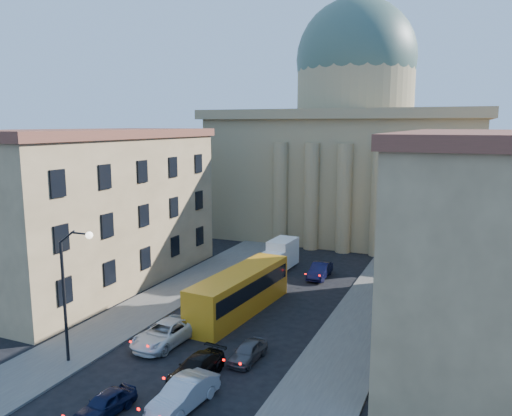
{
  "coord_description": "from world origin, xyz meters",
  "views": [
    {
      "loc": [
        15.51,
        -14.79,
        15.15
      ],
      "look_at": [
        0.66,
        19.62,
        8.85
      ],
      "focal_mm": 35.0,
      "sensor_mm": 36.0,
      "label": 1
    }
  ],
  "objects": [
    {
      "name": "sidewalk_left",
      "position": [
        -8.5,
        18.0,
        0.07
      ],
      "size": [
        5.0,
        60.0,
        0.15
      ],
      "primitive_type": "cube",
      "color": "#4F4E49",
      "rests_on": "ground"
    },
    {
      "name": "sidewalk_right",
      "position": [
        8.5,
        18.0,
        0.07
      ],
      "size": [
        5.0,
        60.0,
        0.15
      ],
      "primitive_type": "cube",
      "color": "#4F4E49",
      "rests_on": "ground"
    },
    {
      "name": "church",
      "position": [
        0.0,
        55.47,
        11.88
      ],
      "size": [
        68.02,
        28.76,
        36.6
      ],
      "color": "#92805A",
      "rests_on": "ground"
    },
    {
      "name": "building_left",
      "position": [
        -17.0,
        22.0,
        7.42
      ],
      "size": [
        11.6,
        26.6,
        14.7
      ],
      "color": "tan",
      "rests_on": "ground"
    },
    {
      "name": "building_right",
      "position": [
        17.0,
        22.0,
        7.42
      ],
      "size": [
        11.6,
        26.6,
        14.7
      ],
      "color": "tan",
      "rests_on": "ground"
    },
    {
      "name": "street_lamp",
      "position": [
        -6.97,
        8.0,
        5.29
      ],
      "size": [
        2.62,
        0.44,
        8.83
      ],
      "color": "black",
      "rests_on": "ground"
    },
    {
      "name": "car_left_near",
      "position": [
        -1.36,
        4.27,
        0.62
      ],
      "size": [
        1.95,
        3.81,
        1.24
      ],
      "primitive_type": "imported",
      "rotation": [
        0.0,
        0.0,
        -0.14
      ],
      "color": "black",
      "rests_on": "ground"
    },
    {
      "name": "car_right_near",
      "position": [
        2.07,
        6.51,
        0.77
      ],
      "size": [
        2.19,
        4.85,
        1.54
      ],
      "primitive_type": "imported",
      "rotation": [
        0.0,
        0.0,
        -0.12
      ],
      "color": "#A2A5AA",
      "rests_on": "ground"
    },
    {
      "name": "car_left_mid",
      "position": [
        -3.3,
        12.83,
        0.78
      ],
      "size": [
        2.98,
        5.77,
        1.56
      ],
      "primitive_type": "imported",
      "rotation": [
        0.0,
        0.0,
        -0.07
      ],
      "color": "silver",
      "rests_on": "ground"
    },
    {
      "name": "car_right_mid",
      "position": [
        1.11,
        9.5,
        0.66
      ],
      "size": [
        2.26,
        4.7,
        1.32
      ],
      "primitive_type": "imported",
      "rotation": [
        0.0,
        0.0,
        -0.09
      ],
      "color": "black",
      "rests_on": "ground"
    },
    {
      "name": "car_right_far",
      "position": [
        3.03,
        12.83,
        0.62
      ],
      "size": [
        1.63,
        3.71,
        1.24
      ],
      "primitive_type": "imported",
      "rotation": [
        0.0,
        0.0,
        -0.04
      ],
      "color": "#444448",
      "rests_on": "ground"
    },
    {
      "name": "car_right_distant",
      "position": [
        2.34,
        31.81,
        0.75
      ],
      "size": [
        1.65,
        4.58,
        1.5
      ],
      "primitive_type": "imported",
      "rotation": [
        0.0,
        0.0,
        0.01
      ],
      "color": "black",
      "rests_on": "ground"
    },
    {
      "name": "city_bus",
      "position": [
        -1.01,
        20.23,
        1.85
      ],
      "size": [
        3.78,
        12.43,
        3.45
      ],
      "rotation": [
        0.0,
        0.0,
        -0.08
      ],
      "color": "orange",
      "rests_on": "ground"
    },
    {
      "name": "box_truck",
      "position": [
        -2.39,
        33.06,
        1.45
      ],
      "size": [
        2.43,
        5.67,
        3.07
      ],
      "rotation": [
        0.0,
        0.0,
        -0.04
      ],
      "color": "white",
      "rests_on": "ground"
    }
  ]
}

